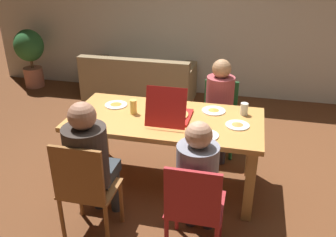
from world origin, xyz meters
The scene contains 18 objects.
ground_plane centered at (0.00, 0.00, 0.00)m, with size 20.00×20.00×0.00m, color brown.
back_wall centered at (0.00, 2.78, 1.33)m, with size 7.66×0.12×2.66m, color beige.
dining_table centered at (0.00, 0.00, 0.67)m, with size 1.90×0.92×0.78m.
chair_0 centered at (0.45, -0.95, 0.52)m, with size 0.44×0.44×0.91m.
person_0 centered at (0.45, -0.80, 0.70)m, with size 0.32×0.50×1.19m.
chair_1 centered at (-0.45, -0.95, 0.54)m, with size 0.45×0.39×0.95m.
person_1 centered at (-0.45, -0.80, 0.73)m, with size 0.35×0.55×1.25m.
chair_2 centered at (0.45, 0.90, 0.47)m, with size 0.43×0.42×0.85m.
person_2 centered at (0.45, 0.77, 0.69)m, with size 0.32×0.49×1.17m.
pizza_box_0 centered at (0.05, -0.03, 0.83)m, with size 0.38×0.49×0.39m.
plate_0 centered at (-0.59, 0.17, 0.79)m, with size 0.24×0.24×0.03m.
plate_1 centered at (0.44, -0.29, 0.79)m, with size 0.23×0.23×0.01m.
plate_2 centered at (0.44, 0.26, 0.79)m, with size 0.24×0.24×0.03m.
plate_3 centered at (0.70, -0.02, 0.79)m, with size 0.23×0.23×0.03m.
drinking_glass_0 centered at (-0.34, 0.02, 0.85)m, with size 0.07×0.07×0.15m, color #E2CC5E.
drinking_glass_1 centered at (0.75, 0.25, 0.84)m, with size 0.08×0.08×0.12m, color silver.
couch centered at (-0.98, 2.18, 0.28)m, with size 1.76×0.83×0.77m.
potted_plant centered at (-3.03, 2.35, 0.63)m, with size 0.50×0.50×1.03m.
Camera 1 is at (0.76, -3.12, 2.30)m, focal length 38.41 mm.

